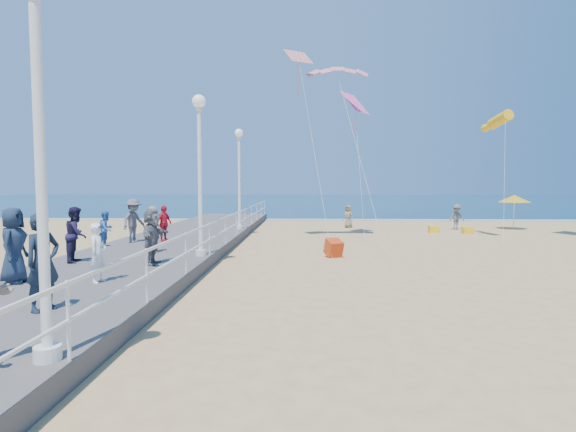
{
  "coord_description": "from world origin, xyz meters",
  "views": [
    {
      "loc": [
        -1.89,
        -14.79,
        2.77
      ],
      "look_at": [
        -2.5,
        2.0,
        1.6
      ],
      "focal_mm": 28.0,
      "sensor_mm": 36.0,
      "label": 1
    }
  ],
  "objects_px": {
    "lamp_post_far": "(239,168)",
    "spectator_6": "(154,229)",
    "lamp_post_near": "(39,116)",
    "spectator_7": "(76,234)",
    "spectator_2": "(134,221)",
    "woman_holding_toddler": "(98,253)",
    "lamp_post_mid": "(200,158)",
    "spectator_5": "(152,236)",
    "beach_walker_c": "(348,216)",
    "beach_chair_left": "(434,229)",
    "spectator_0": "(43,262)",
    "beach_chair_right": "(468,230)",
    "toddler_held": "(106,229)",
    "beach_umbrella": "(514,199)",
    "spectator_3": "(164,223)",
    "beach_walker_a": "(457,217)",
    "box_kite": "(334,250)",
    "spectator_4": "(13,245)"
  },
  "relations": [
    {
      "from": "toddler_held",
      "to": "spectator_3",
      "type": "relative_size",
      "value": 0.58
    },
    {
      "from": "spectator_7",
      "to": "spectator_2",
      "type": "bearing_deg",
      "value": -11.97
    },
    {
      "from": "lamp_post_far",
      "to": "beach_chair_left",
      "type": "xyz_separation_m",
      "value": [
        10.92,
        2.22,
        -3.46
      ]
    },
    {
      "from": "lamp_post_near",
      "to": "spectator_6",
      "type": "distance_m",
      "value": 10.19
    },
    {
      "from": "spectator_5",
      "to": "beach_walker_c",
      "type": "distance_m",
      "value": 17.51
    },
    {
      "from": "spectator_2",
      "to": "toddler_held",
      "type": "bearing_deg",
      "value": -142.5
    },
    {
      "from": "beach_chair_left",
      "to": "spectator_0",
      "type": "bearing_deg",
      "value": -124.68
    },
    {
      "from": "spectator_0",
      "to": "spectator_5",
      "type": "bearing_deg",
      "value": 20.19
    },
    {
      "from": "lamp_post_mid",
      "to": "spectator_3",
      "type": "xyz_separation_m",
      "value": [
        -2.42,
        3.71,
        -2.51
      ]
    },
    {
      "from": "spectator_4",
      "to": "spectator_6",
      "type": "height_order",
      "value": "spectator_4"
    },
    {
      "from": "spectator_2",
      "to": "beach_chair_right",
      "type": "height_order",
      "value": "spectator_2"
    },
    {
      "from": "box_kite",
      "to": "beach_chair_left",
      "type": "relative_size",
      "value": 1.09
    },
    {
      "from": "woman_holding_toddler",
      "to": "spectator_7",
      "type": "relative_size",
      "value": 0.85
    },
    {
      "from": "spectator_0",
      "to": "spectator_6",
      "type": "height_order",
      "value": "spectator_0"
    },
    {
      "from": "toddler_held",
      "to": "beach_umbrella",
      "type": "relative_size",
      "value": 0.41
    },
    {
      "from": "lamp_post_near",
      "to": "lamp_post_mid",
      "type": "relative_size",
      "value": 1.0
    },
    {
      "from": "spectator_0",
      "to": "beach_chair_right",
      "type": "height_order",
      "value": "spectator_0"
    },
    {
      "from": "lamp_post_near",
      "to": "woman_holding_toddler",
      "type": "relative_size",
      "value": 3.68
    },
    {
      "from": "lamp_post_near",
      "to": "spectator_6",
      "type": "xyz_separation_m",
      "value": [
        -1.82,
        9.72,
        -2.45
      ]
    },
    {
      "from": "spectator_6",
      "to": "spectator_5",
      "type": "bearing_deg",
      "value": -176.97
    },
    {
      "from": "spectator_6",
      "to": "spectator_7",
      "type": "distance_m",
      "value": 2.68
    },
    {
      "from": "beach_chair_left",
      "to": "beach_chair_right",
      "type": "bearing_deg",
      "value": -15.05
    },
    {
      "from": "beach_umbrella",
      "to": "spectator_0",
      "type": "bearing_deg",
      "value": -131.65
    },
    {
      "from": "lamp_post_near",
      "to": "spectator_2",
      "type": "distance_m",
      "value": 13.14
    },
    {
      "from": "spectator_5",
      "to": "beach_umbrella",
      "type": "height_order",
      "value": "beach_umbrella"
    },
    {
      "from": "beach_walker_c",
      "to": "beach_umbrella",
      "type": "height_order",
      "value": "beach_umbrella"
    },
    {
      "from": "spectator_0",
      "to": "beach_chair_left",
      "type": "relative_size",
      "value": 3.34
    },
    {
      "from": "spectator_0",
      "to": "spectator_7",
      "type": "xyz_separation_m",
      "value": [
        -2.11,
        5.31,
        -0.07
      ]
    },
    {
      "from": "spectator_2",
      "to": "beach_chair_left",
      "type": "distance_m",
      "value": 16.5
    },
    {
      "from": "beach_walker_c",
      "to": "beach_chair_right",
      "type": "bearing_deg",
      "value": 7.14
    },
    {
      "from": "lamp_post_far",
      "to": "spectator_0",
      "type": "bearing_deg",
      "value": -95.25
    },
    {
      "from": "lamp_post_near",
      "to": "beach_chair_right",
      "type": "distance_m",
      "value": 23.72
    },
    {
      "from": "lamp_post_far",
      "to": "spectator_6",
      "type": "relative_size",
      "value": 3.27
    },
    {
      "from": "box_kite",
      "to": "beach_chair_right",
      "type": "height_order",
      "value": "box_kite"
    },
    {
      "from": "woman_holding_toddler",
      "to": "spectator_3",
      "type": "height_order",
      "value": "spectator_3"
    },
    {
      "from": "toddler_held",
      "to": "spectator_0",
      "type": "distance_m",
      "value": 2.63
    },
    {
      "from": "lamp_post_near",
      "to": "spectator_3",
      "type": "height_order",
      "value": "lamp_post_near"
    },
    {
      "from": "spectator_6",
      "to": "woman_holding_toddler",
      "type": "bearing_deg",
      "value": 169.02
    },
    {
      "from": "woman_holding_toddler",
      "to": "beach_chair_left",
      "type": "xyz_separation_m",
      "value": [
        12.45,
        15.41,
        -0.92
      ]
    },
    {
      "from": "beach_walker_a",
      "to": "lamp_post_near",
      "type": "bearing_deg",
      "value": -136.75
    },
    {
      "from": "spectator_2",
      "to": "spectator_3",
      "type": "distance_m",
      "value": 1.2
    },
    {
      "from": "woman_holding_toddler",
      "to": "lamp_post_mid",
      "type": "bearing_deg",
      "value": -10.2
    },
    {
      "from": "spectator_4",
      "to": "beach_chair_left",
      "type": "bearing_deg",
      "value": -51.35
    },
    {
      "from": "lamp_post_near",
      "to": "beach_walker_a",
      "type": "bearing_deg",
      "value": 59.87
    },
    {
      "from": "lamp_post_far",
      "to": "spectator_7",
      "type": "distance_m",
      "value": 11.18
    },
    {
      "from": "spectator_0",
      "to": "spectator_2",
      "type": "bearing_deg",
      "value": 36.53
    },
    {
      "from": "lamp_post_far",
      "to": "beach_umbrella",
      "type": "distance_m",
      "value": 17.18
    },
    {
      "from": "woman_holding_toddler",
      "to": "beach_chair_left",
      "type": "distance_m",
      "value": 19.83
    },
    {
      "from": "spectator_0",
      "to": "beach_chair_left",
      "type": "height_order",
      "value": "spectator_0"
    },
    {
      "from": "spectator_7",
      "to": "beach_chair_right",
      "type": "distance_m",
      "value": 20.25
    }
  ]
}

